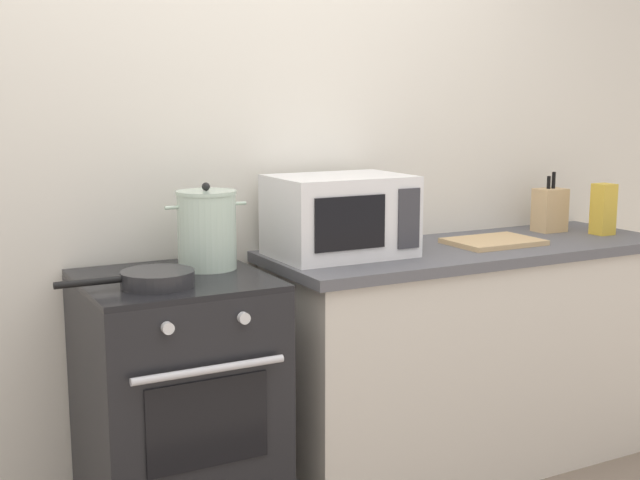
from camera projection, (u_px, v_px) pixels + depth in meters
back_wall at (299, 162)px, 3.29m from camera, size 4.40×0.10×2.50m
lower_cabinet_right at (469, 360)px, 3.40m from camera, size 1.64×0.56×0.88m
countertop_right at (472, 250)px, 3.32m from camera, size 1.70×0.60×0.04m
stove at (177, 410)px, 2.80m from camera, size 0.60×0.64×0.92m
stock_pot at (207, 230)px, 2.84m from camera, size 0.29×0.21×0.30m
frying_pan at (155, 279)px, 2.59m from camera, size 0.43×0.23×0.05m
microwave at (340, 216)px, 3.08m from camera, size 0.50×0.37×0.30m
cutting_board at (494, 242)px, 3.34m from camera, size 0.36×0.26×0.02m
knife_block at (550, 210)px, 3.65m from camera, size 0.13×0.10×0.26m
pasta_box at (603, 209)px, 3.56m from camera, size 0.08×0.08×0.22m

